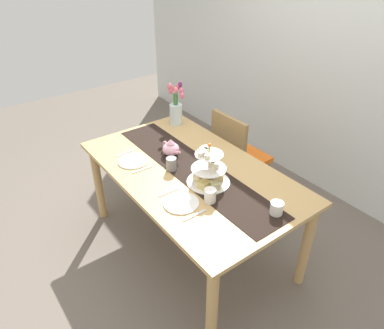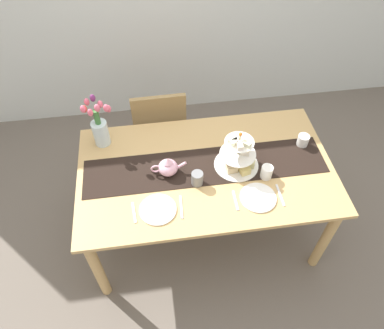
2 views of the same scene
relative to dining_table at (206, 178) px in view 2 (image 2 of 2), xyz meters
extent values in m
plane|color=#6B6056|center=(0.00, 0.00, -0.66)|extent=(8.00, 8.00, 0.00)
cube|color=tan|center=(0.00, 0.00, 0.08)|extent=(1.71, 1.00, 0.03)
cylinder|color=tan|center=(-0.79, -0.43, -0.30)|extent=(0.07, 0.07, 0.73)
cylinder|color=tan|center=(0.79, -0.43, -0.30)|extent=(0.07, 0.07, 0.73)
cylinder|color=tan|center=(-0.79, 0.43, -0.30)|extent=(0.07, 0.07, 0.73)
cylinder|color=tan|center=(0.79, 0.43, -0.30)|extent=(0.07, 0.07, 0.73)
cylinder|color=olive|center=(-0.09, 0.98, -0.45)|extent=(0.04, 0.04, 0.41)
cylinder|color=olive|center=(-0.45, 0.97, -0.45)|extent=(0.04, 0.04, 0.41)
cylinder|color=olive|center=(-0.09, 0.62, -0.45)|extent=(0.04, 0.04, 0.41)
cylinder|color=olive|center=(-0.45, 0.61, -0.45)|extent=(0.04, 0.04, 0.41)
cube|color=orange|center=(-0.27, 0.80, -0.22)|extent=(0.43, 0.43, 0.05)
cube|color=olive|center=(-0.27, 0.61, 0.03)|extent=(0.42, 0.04, 0.45)
cube|color=black|center=(0.00, 0.02, 0.10)|extent=(1.63, 0.33, 0.00)
cylinder|color=beige|center=(0.21, 0.00, 0.24)|extent=(0.01, 0.01, 0.28)
cylinder|color=white|center=(0.21, 0.00, 0.10)|extent=(0.30, 0.30, 0.01)
cylinder|color=white|center=(0.21, 0.00, 0.21)|extent=(0.24, 0.24, 0.01)
cylinder|color=white|center=(0.21, 0.00, 0.32)|extent=(0.19, 0.19, 0.01)
cube|color=beige|center=(0.29, -0.02, 0.13)|extent=(0.08, 0.08, 0.05)
cube|color=#E1BB7C|center=(0.23, 0.08, 0.13)|extent=(0.09, 0.09, 0.05)
cube|color=#E3D079|center=(0.17, 0.03, 0.13)|extent=(0.09, 0.08, 0.05)
cube|color=beige|center=(0.16, -0.05, 0.13)|extent=(0.07, 0.07, 0.05)
cube|color=#E6CC76|center=(0.24, -0.07, 0.13)|extent=(0.08, 0.08, 0.05)
cube|color=#F0E0C7|center=(0.25, -0.01, 0.23)|extent=(0.06, 0.05, 0.03)
cube|color=beige|center=(0.23, 0.03, 0.23)|extent=(0.06, 0.07, 0.03)
cube|color=beige|center=(0.19, 0.05, 0.23)|extent=(0.06, 0.07, 0.03)
cube|color=silver|center=(0.16, 0.01, 0.34)|extent=(0.06, 0.04, 0.03)
cube|color=#EFEAC1|center=(0.17, -0.02, 0.34)|extent=(0.07, 0.06, 0.03)
cube|color=silver|center=(0.20, -0.05, 0.34)|extent=(0.04, 0.06, 0.03)
cube|color=beige|center=(0.24, -0.04, 0.34)|extent=(0.06, 0.07, 0.03)
sphere|color=orange|center=(0.21, 0.00, 0.39)|extent=(0.02, 0.02, 0.02)
ellipsoid|color=#E5A8BC|center=(-0.25, 0.00, 0.15)|extent=(0.13, 0.13, 0.10)
cone|color=#E5A8BC|center=(-0.25, 0.00, 0.22)|extent=(0.06, 0.06, 0.04)
cylinder|color=#E5A8BC|center=(-0.16, 0.00, 0.16)|extent=(0.07, 0.02, 0.06)
torus|color=#E5A8BC|center=(-0.33, 0.00, 0.15)|extent=(0.07, 0.01, 0.07)
cylinder|color=silver|center=(-0.69, 0.34, 0.19)|extent=(0.11, 0.11, 0.19)
cylinder|color=#3D7538|center=(-0.69, 0.34, 0.34)|extent=(0.04, 0.04, 0.12)
ellipsoid|color=#E5607A|center=(-0.60, 0.36, 0.39)|extent=(0.04, 0.04, 0.06)
ellipsoid|color=#E5607A|center=(-0.65, 0.39, 0.41)|extent=(0.04, 0.04, 0.06)
ellipsoid|color=#6B2860|center=(-0.69, 0.40, 0.46)|extent=(0.04, 0.04, 0.06)
ellipsoid|color=#E5607A|center=(-0.74, 0.41, 0.42)|extent=(0.04, 0.04, 0.06)
ellipsoid|color=#EF4C38|center=(-0.75, 0.35, 0.41)|extent=(0.04, 0.04, 0.06)
ellipsoid|color=#E5607A|center=(-0.76, 0.33, 0.43)|extent=(0.04, 0.04, 0.06)
ellipsoid|color=#E5607A|center=(-0.71, 0.31, 0.41)|extent=(0.04, 0.04, 0.06)
ellipsoid|color=#E5607A|center=(-0.66, 0.27, 0.48)|extent=(0.04, 0.04, 0.06)
ellipsoid|color=#E5607A|center=(-0.60, 0.29, 0.45)|extent=(0.04, 0.04, 0.06)
cylinder|color=white|center=(0.71, 0.12, 0.14)|extent=(0.08, 0.08, 0.08)
cylinder|color=white|center=(-0.35, -0.28, 0.10)|extent=(0.23, 0.23, 0.01)
cube|color=silver|center=(-0.49, -0.28, 0.10)|extent=(0.03, 0.15, 0.01)
cube|color=silver|center=(-0.20, -0.28, 0.10)|extent=(0.02, 0.17, 0.01)
cylinder|color=white|center=(0.28, -0.28, 0.10)|extent=(0.23, 0.23, 0.01)
cube|color=silver|center=(0.14, -0.28, 0.10)|extent=(0.02, 0.15, 0.01)
cube|color=silver|center=(0.43, -0.28, 0.10)|extent=(0.01, 0.17, 0.01)
cylinder|color=slate|center=(-0.08, -0.11, 0.15)|extent=(0.08, 0.08, 0.09)
cylinder|color=white|center=(0.38, -0.12, 0.14)|extent=(0.08, 0.08, 0.09)
camera|label=1|loc=(1.76, -1.29, 1.53)|focal=33.42mm
camera|label=2|loc=(-0.31, -1.54, 1.98)|focal=34.10mm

